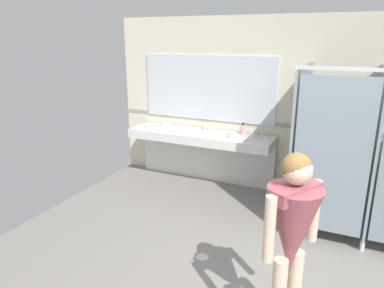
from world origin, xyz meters
name	(u,v)px	position (x,y,z in m)	size (l,w,h in m)	color
wall_back	(338,111)	(0.00, 2.88, 1.32)	(7.08, 0.12, 2.64)	beige
wall_back_tile_band	(336,130)	(0.00, 2.82, 1.05)	(7.08, 0.01, 0.06)	#9E937F
vanity_counter	(202,145)	(-1.98, 2.59, 0.65)	(2.33, 0.59, 0.99)	silver
mirror_panel	(208,88)	(-1.98, 2.81, 1.54)	(2.23, 0.02, 1.03)	silver
bathroom_stalls	(374,151)	(0.47, 1.94, 1.07)	(1.80, 1.36, 2.04)	gray
person_standing	(292,230)	(-0.11, -0.12, 0.99)	(0.55, 0.55, 1.57)	beige
soap_dispenser	(243,129)	(-1.33, 2.68, 0.95)	(0.07, 0.07, 0.19)	#D899B2
paper_cup	(230,136)	(-1.43, 2.37, 0.92)	(0.07, 0.07, 0.09)	beige
floor_drain_cover	(202,257)	(-1.13, 0.62, 0.00)	(0.14, 0.14, 0.01)	#B7BABF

